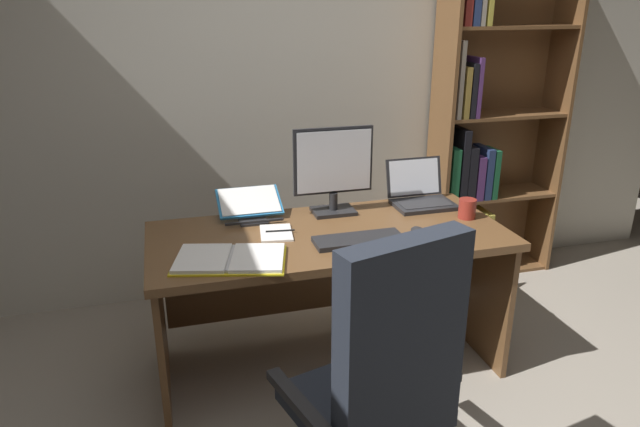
{
  "coord_description": "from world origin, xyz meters",
  "views": [
    {
      "loc": [
        -0.96,
        -1.59,
        1.81
      ],
      "look_at": [
        -0.29,
        0.84,
        0.88
      ],
      "focal_mm": 32.44,
      "sensor_mm": 36.0,
      "label": 1
    }
  ],
  "objects_px": {
    "office_chair": "(379,398)",
    "laptop": "(420,195)",
    "coffee_mug": "(467,209)",
    "pen": "(280,231)",
    "desk": "(324,263)",
    "reading_stand_with_book": "(250,204)",
    "open_binder": "(230,259)",
    "keyboard": "(359,240)",
    "computer_mouse": "(418,232)",
    "notepad": "(276,233)",
    "monitor": "(333,172)",
    "bookshelf": "(483,133)"
  },
  "relations": [
    {
      "from": "reading_stand_with_book",
      "to": "pen",
      "type": "xyz_separation_m",
      "value": [
        0.1,
        -0.27,
        -0.05
      ]
    },
    {
      "from": "bookshelf",
      "to": "office_chair",
      "type": "bearing_deg",
      "value": -128.45
    },
    {
      "from": "desk",
      "to": "reading_stand_with_book",
      "type": "height_order",
      "value": "reading_stand_with_book"
    },
    {
      "from": "monitor",
      "to": "keyboard",
      "type": "xyz_separation_m",
      "value": [
        -0.0,
        -0.41,
        -0.21
      ]
    },
    {
      "from": "laptop",
      "to": "bookshelf",
      "type": "bearing_deg",
      "value": 39.23
    },
    {
      "from": "office_chair",
      "to": "computer_mouse",
      "type": "distance_m",
      "value": 0.93
    },
    {
      "from": "office_chair",
      "to": "coffee_mug",
      "type": "height_order",
      "value": "office_chair"
    },
    {
      "from": "monitor",
      "to": "pen",
      "type": "height_order",
      "value": "monitor"
    },
    {
      "from": "open_binder",
      "to": "coffee_mug",
      "type": "bearing_deg",
      "value": 23.63
    },
    {
      "from": "desk",
      "to": "reading_stand_with_book",
      "type": "xyz_separation_m",
      "value": [
        -0.33,
        0.24,
        0.27
      ]
    },
    {
      "from": "keyboard",
      "to": "pen",
      "type": "distance_m",
      "value": 0.39
    },
    {
      "from": "keyboard",
      "to": "coffee_mug",
      "type": "xyz_separation_m",
      "value": [
        0.64,
        0.15,
        0.04
      ]
    },
    {
      "from": "office_chair",
      "to": "laptop",
      "type": "relative_size",
      "value": 3.48
    },
    {
      "from": "office_chair",
      "to": "computer_mouse",
      "type": "bearing_deg",
      "value": 42.09
    },
    {
      "from": "desk",
      "to": "reading_stand_with_book",
      "type": "distance_m",
      "value": 0.49
    },
    {
      "from": "office_chair",
      "to": "notepad",
      "type": "bearing_deg",
      "value": 85.09
    },
    {
      "from": "office_chair",
      "to": "laptop",
      "type": "distance_m",
      "value": 1.38
    },
    {
      "from": "office_chair",
      "to": "coffee_mug",
      "type": "bearing_deg",
      "value": 32.37
    },
    {
      "from": "monitor",
      "to": "open_binder",
      "type": "bearing_deg",
      "value": -142.36
    },
    {
      "from": "monitor",
      "to": "pen",
      "type": "bearing_deg",
      "value": -147.33
    },
    {
      "from": "pen",
      "to": "coffee_mug",
      "type": "xyz_separation_m",
      "value": [
        0.97,
        -0.05,
        0.04
      ]
    },
    {
      "from": "reading_stand_with_book",
      "to": "coffee_mug",
      "type": "xyz_separation_m",
      "value": [
        1.07,
        -0.32,
        -0.01
      ]
    },
    {
      "from": "bookshelf",
      "to": "laptop",
      "type": "bearing_deg",
      "value": -140.77
    },
    {
      "from": "office_chair",
      "to": "reading_stand_with_book",
      "type": "relative_size",
      "value": 3.45
    },
    {
      "from": "pen",
      "to": "open_binder",
      "type": "bearing_deg",
      "value": -137.13
    },
    {
      "from": "pen",
      "to": "computer_mouse",
      "type": "bearing_deg",
      "value": -17.86
    },
    {
      "from": "reading_stand_with_book",
      "to": "open_binder",
      "type": "xyz_separation_m",
      "value": [
        -0.17,
        -0.53,
        -0.05
      ]
    },
    {
      "from": "desk",
      "to": "notepad",
      "type": "relative_size",
      "value": 8.2
    },
    {
      "from": "desk",
      "to": "notepad",
      "type": "distance_m",
      "value": 0.33
    },
    {
      "from": "laptop",
      "to": "open_binder",
      "type": "height_order",
      "value": "laptop"
    },
    {
      "from": "laptop",
      "to": "computer_mouse",
      "type": "distance_m",
      "value": 0.46
    },
    {
      "from": "keyboard",
      "to": "office_chair",
      "type": "bearing_deg",
      "value": -103.24
    },
    {
      "from": "laptop",
      "to": "notepad",
      "type": "distance_m",
      "value": 0.88
    },
    {
      "from": "reading_stand_with_book",
      "to": "bookshelf",
      "type": "bearing_deg",
      "value": 17.36
    },
    {
      "from": "open_binder",
      "to": "coffee_mug",
      "type": "height_order",
      "value": "coffee_mug"
    },
    {
      "from": "office_chair",
      "to": "monitor",
      "type": "distance_m",
      "value": 1.27
    },
    {
      "from": "bookshelf",
      "to": "notepad",
      "type": "height_order",
      "value": "bookshelf"
    },
    {
      "from": "reading_stand_with_book",
      "to": "coffee_mug",
      "type": "relative_size",
      "value": 3.25
    },
    {
      "from": "notepad",
      "to": "pen",
      "type": "distance_m",
      "value": 0.02
    },
    {
      "from": "desk",
      "to": "laptop",
      "type": "relative_size",
      "value": 5.31
    },
    {
      "from": "open_binder",
      "to": "keyboard",
      "type": "bearing_deg",
      "value": 19.06
    },
    {
      "from": "keyboard",
      "to": "coffee_mug",
      "type": "bearing_deg",
      "value": 13.5
    },
    {
      "from": "monitor",
      "to": "computer_mouse",
      "type": "relative_size",
      "value": 4.39
    },
    {
      "from": "monitor",
      "to": "computer_mouse",
      "type": "bearing_deg",
      "value": -54.08
    },
    {
      "from": "reading_stand_with_book",
      "to": "notepad",
      "type": "xyz_separation_m",
      "value": [
        0.08,
        -0.27,
        -0.06
      ]
    },
    {
      "from": "bookshelf",
      "to": "keyboard",
      "type": "bearing_deg",
      "value": -140.55
    },
    {
      "from": "monitor",
      "to": "laptop",
      "type": "bearing_deg",
      "value": 0.38
    },
    {
      "from": "keyboard",
      "to": "pen",
      "type": "xyz_separation_m",
      "value": [
        -0.33,
        0.2,
        0.0
      ]
    },
    {
      "from": "reading_stand_with_book",
      "to": "pen",
      "type": "bearing_deg",
      "value": -69.72
    },
    {
      "from": "laptop",
      "to": "open_binder",
      "type": "distance_m",
      "value": 1.2
    }
  ]
}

